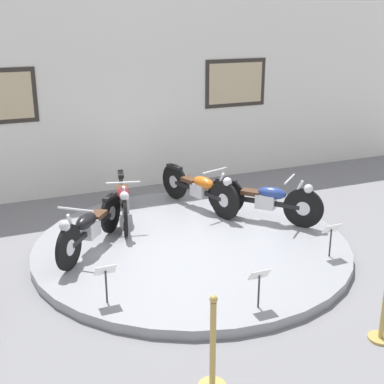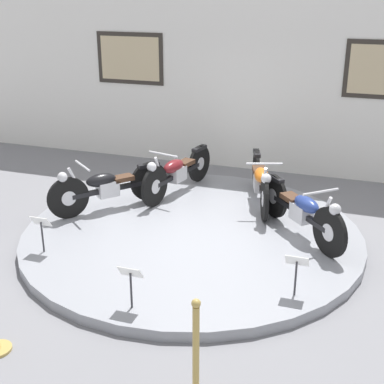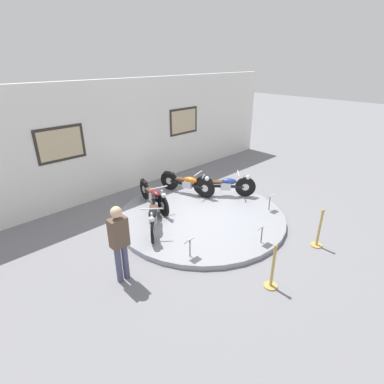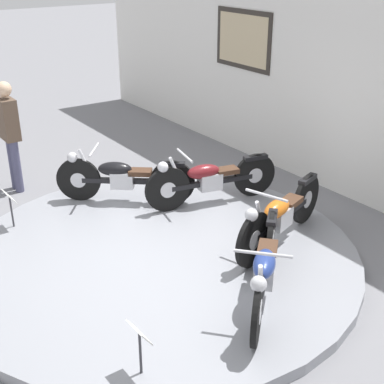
{
  "view_description": "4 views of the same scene",
  "coord_description": "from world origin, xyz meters",
  "px_view_note": "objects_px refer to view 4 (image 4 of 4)",
  "views": [
    {
      "loc": [
        -2.91,
        -6.91,
        3.51
      ],
      "look_at": [
        0.07,
        0.15,
        0.89
      ],
      "focal_mm": 50.0,
      "sensor_mm": 36.0,
      "label": 1
    },
    {
      "loc": [
        2.2,
        -6.53,
        3.42
      ],
      "look_at": [
        0.03,
        -0.08,
        0.75
      ],
      "focal_mm": 50.0,
      "sensor_mm": 36.0,
      "label": 2
    },
    {
      "loc": [
        -5.55,
        -5.3,
        4.29
      ],
      "look_at": [
        -0.23,
        0.14,
        0.86
      ],
      "focal_mm": 28.0,
      "sensor_mm": 36.0,
      "label": 3
    },
    {
      "loc": [
        4.77,
        -2.94,
        3.47
      ],
      "look_at": [
        0.24,
        0.31,
        0.92
      ],
      "focal_mm": 50.0,
      "sensor_mm": 36.0,
      "label": 4
    }
  ],
  "objects_px": {
    "visitor_standing": "(10,130)",
    "motorcycle_blue": "(265,268)",
    "motorcycle_maroon": "(210,178)",
    "motorcycle_orange": "(280,214)",
    "info_placard_front_left": "(10,201)",
    "motorcycle_black": "(122,176)",
    "info_placard_front_right": "(140,339)"
  },
  "relations": [
    {
      "from": "visitor_standing",
      "to": "motorcycle_blue",
      "type": "bearing_deg",
      "value": 12.59
    },
    {
      "from": "motorcycle_maroon",
      "to": "motorcycle_orange",
      "type": "bearing_deg",
      "value": 0.08
    },
    {
      "from": "motorcycle_maroon",
      "to": "info_placard_front_left",
      "type": "bearing_deg",
      "value": -110.37
    },
    {
      "from": "info_placard_front_left",
      "to": "visitor_standing",
      "type": "xyz_separation_m",
      "value": [
        -1.43,
        0.54,
        0.47
      ]
    },
    {
      "from": "motorcycle_orange",
      "to": "info_placard_front_left",
      "type": "relative_size",
      "value": 3.78
    },
    {
      "from": "motorcycle_orange",
      "to": "visitor_standing",
      "type": "height_order",
      "value": "visitor_standing"
    },
    {
      "from": "motorcycle_black",
      "to": "motorcycle_orange",
      "type": "distance_m",
      "value": 2.39
    },
    {
      "from": "motorcycle_maroon",
      "to": "motorcycle_orange",
      "type": "distance_m",
      "value": 1.4
    },
    {
      "from": "visitor_standing",
      "to": "info_placard_front_right",
      "type": "bearing_deg",
      "value": -6.55
    },
    {
      "from": "motorcycle_maroon",
      "to": "visitor_standing",
      "type": "distance_m",
      "value": 3.12
    },
    {
      "from": "motorcycle_maroon",
      "to": "info_placard_front_right",
      "type": "height_order",
      "value": "motorcycle_maroon"
    },
    {
      "from": "visitor_standing",
      "to": "info_placard_front_left",
      "type": "bearing_deg",
      "value": -20.69
    },
    {
      "from": "motorcycle_orange",
      "to": "visitor_standing",
      "type": "distance_m",
      "value": 4.28
    },
    {
      "from": "motorcycle_orange",
      "to": "info_placard_front_left",
      "type": "height_order",
      "value": "motorcycle_orange"
    },
    {
      "from": "info_placard_front_left",
      "to": "info_placard_front_right",
      "type": "relative_size",
      "value": 1.0
    },
    {
      "from": "motorcycle_orange",
      "to": "motorcycle_maroon",
      "type": "bearing_deg",
      "value": -179.92
    },
    {
      "from": "motorcycle_orange",
      "to": "info_placard_front_right",
      "type": "distance_m",
      "value": 2.69
    },
    {
      "from": "motorcycle_blue",
      "to": "info_placard_front_left",
      "type": "height_order",
      "value": "motorcycle_blue"
    },
    {
      "from": "motorcycle_maroon",
      "to": "visitor_standing",
      "type": "xyz_separation_m",
      "value": [
        -2.37,
        -1.98,
        0.45
      ]
    },
    {
      "from": "motorcycle_black",
      "to": "visitor_standing",
      "type": "relative_size",
      "value": 0.92
    },
    {
      "from": "info_placard_front_left",
      "to": "info_placard_front_right",
      "type": "xyz_separation_m",
      "value": [
        3.28,
        0.0,
        0.0
      ]
    },
    {
      "from": "info_placard_front_left",
      "to": "info_placard_front_right",
      "type": "height_order",
      "value": "same"
    },
    {
      "from": "motorcycle_black",
      "to": "motorcycle_blue",
      "type": "relative_size",
      "value": 1.02
    },
    {
      "from": "info_placard_front_left",
      "to": "visitor_standing",
      "type": "relative_size",
      "value": 0.3
    },
    {
      "from": "motorcycle_blue",
      "to": "info_placard_front_left",
      "type": "bearing_deg",
      "value": -153.48
    },
    {
      "from": "motorcycle_maroon",
      "to": "motorcycle_orange",
      "type": "relative_size",
      "value": 1.01
    },
    {
      "from": "motorcycle_black",
      "to": "motorcycle_blue",
      "type": "distance_m",
      "value": 2.96
    },
    {
      "from": "info_placard_front_left",
      "to": "info_placard_front_right",
      "type": "bearing_deg",
      "value": 0.0
    },
    {
      "from": "motorcycle_black",
      "to": "info_placard_front_right",
      "type": "relative_size",
      "value": 3.07
    },
    {
      "from": "motorcycle_blue",
      "to": "info_placard_front_right",
      "type": "bearing_deg",
      "value": -84.21
    },
    {
      "from": "info_placard_front_right",
      "to": "visitor_standing",
      "type": "height_order",
      "value": "visitor_standing"
    },
    {
      "from": "info_placard_front_right",
      "to": "visitor_standing",
      "type": "relative_size",
      "value": 0.3
    }
  ]
}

